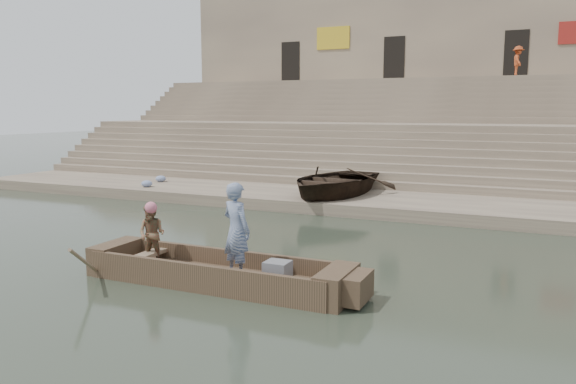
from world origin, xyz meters
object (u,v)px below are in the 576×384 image
Objects in this scene: pedestrian at (518,61)px; beached_rowboat at (333,181)px; standing_man at (237,230)px; rowing_man at (152,234)px; main_rowboat at (217,279)px; television at (277,272)px.

beached_rowboat is at bearing 147.05° from pedestrian.
standing_man is 0.38× the size of beached_rowboat.
rowing_man is at bearing -86.59° from beached_rowboat.
rowing_man is at bearing 16.54° from standing_man.
standing_man is at bearing -5.57° from main_rowboat.
beached_rowboat is at bearing -60.37° from standing_man.
television is 9.92m from beached_rowboat.
standing_man is (0.50, -0.05, 1.05)m from main_rowboat.
pedestrian is at bearing 82.53° from television.
television is 0.09× the size of beached_rowboat.
pedestrian is (5.38, 13.74, 5.07)m from beached_rowboat.
main_rowboat is at bearing -12.14° from rowing_man.
standing_man reaches higher than television.
television is 24.23m from pedestrian.
main_rowboat is 9.72m from beached_rowboat.
television is at bearing -155.69° from standing_man.
main_rowboat is 10.87× the size of television.
standing_man is at bearing -12.48° from rowing_man.
main_rowboat is 24.51m from pedestrian.
beached_rowboat is at bearing 103.50° from television.
beached_rowboat is 15.61m from pedestrian.
main_rowboat is at bearing 157.74° from pedestrian.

